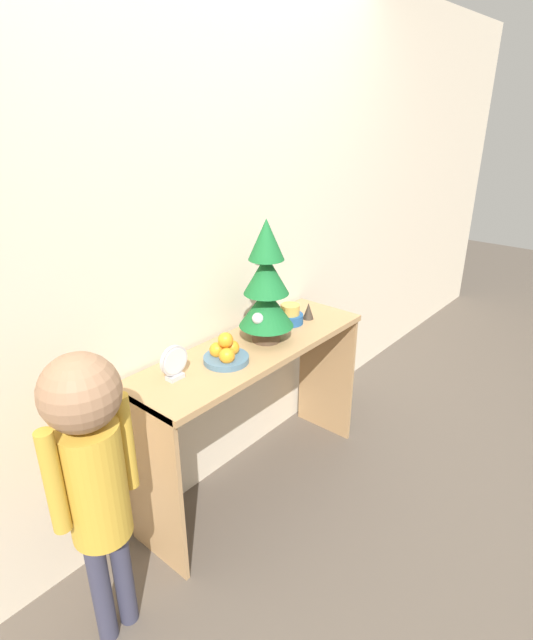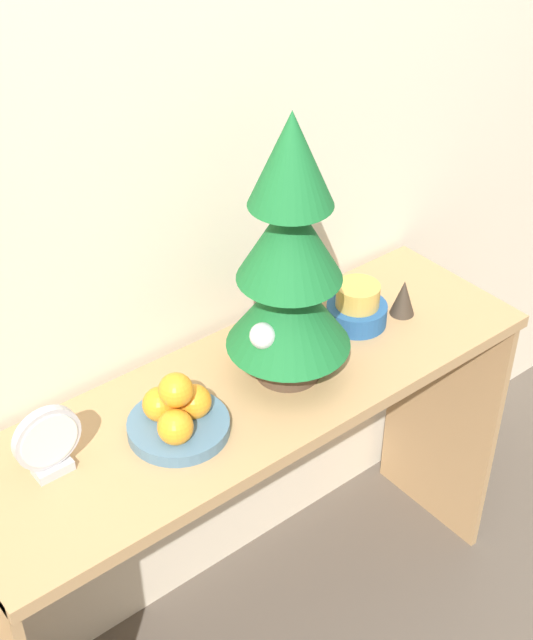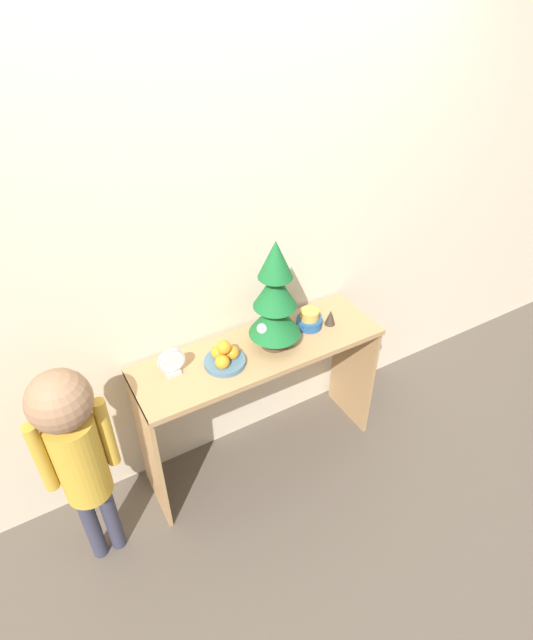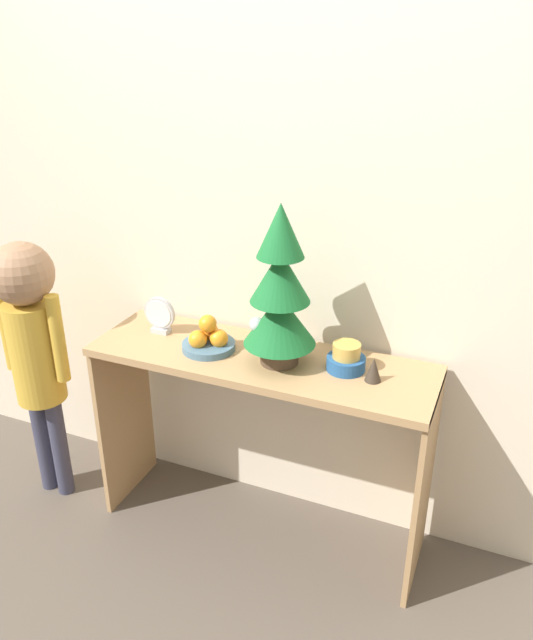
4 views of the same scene
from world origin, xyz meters
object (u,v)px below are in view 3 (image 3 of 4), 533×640
(desk_clock, at_px, (172,363))
(child_figure, at_px, (75,446))
(mini_tree, at_px, (275,299))
(singing_bowl, at_px, (309,320))
(fruit_bowl, at_px, (224,357))
(figurine, at_px, (330,317))

(desk_clock, height_order, child_figure, child_figure)
(mini_tree, height_order, desk_clock, mini_tree)
(mini_tree, relative_size, child_figure, 0.50)
(singing_bowl, relative_size, desk_clock, 0.92)
(fruit_bowl, distance_m, figurine, 0.63)
(desk_clock, xyz_separation_m, child_figure, (-0.50, -0.18, -0.10))
(mini_tree, distance_m, fruit_bowl, 0.37)
(fruit_bowl, bearing_deg, mini_tree, 1.43)
(singing_bowl, relative_size, child_figure, 0.12)
(singing_bowl, height_order, child_figure, child_figure)
(mini_tree, xyz_separation_m, desk_clock, (-0.53, 0.05, -0.20))
(desk_clock, xyz_separation_m, figurine, (0.87, -0.05, -0.03))
(figurine, bearing_deg, fruit_bowl, -179.30)
(mini_tree, relative_size, fruit_bowl, 2.92)
(fruit_bowl, relative_size, desk_clock, 1.34)
(mini_tree, height_order, fruit_bowl, mini_tree)
(singing_bowl, height_order, desk_clock, desk_clock)
(figurine, bearing_deg, desk_clock, 177.03)
(figurine, bearing_deg, mini_tree, -179.89)
(fruit_bowl, distance_m, singing_bowl, 0.52)
(mini_tree, height_order, child_figure, mini_tree)
(desk_clock, relative_size, child_figure, 0.13)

